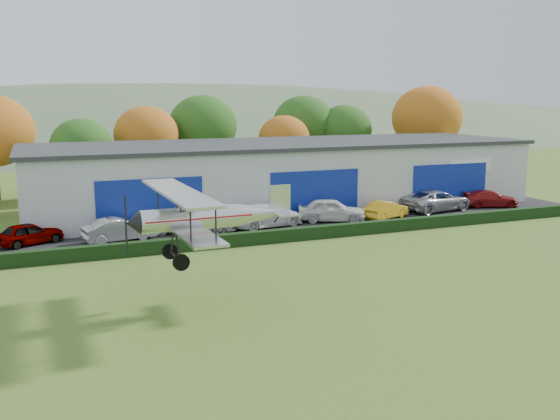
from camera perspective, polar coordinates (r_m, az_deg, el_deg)
name	(u,v)px	position (r m, az deg, el deg)	size (l,w,h in m)	color
ground	(444,334)	(24.24, 15.13, -11.18)	(300.00, 300.00, 0.00)	#456820
apron	(295,223)	(43.22, 1.44, -1.25)	(48.00, 9.00, 0.05)	black
hedge	(325,232)	(38.89, 4.26, -2.04)	(46.00, 0.60, 0.80)	black
hangar	(284,174)	(49.90, 0.36, 3.39)	(40.60, 12.60, 5.30)	#B2B7BC
tree_belt	(195,131)	(60.34, -7.96, 7.33)	(75.70, 13.22, 10.12)	#3D2614
distant_hills	(77,187)	(159.58, -18.48, 2.04)	(430.00, 196.00, 56.00)	#4C6642
car_0	(29,233)	(39.78, -22.47, -2.05)	(1.60, 3.97, 1.35)	gray
car_1	(119,230)	(38.87, -14.87, -1.79)	(1.55, 4.43, 1.46)	silver
car_2	(195,219)	(40.73, -7.98, -0.86)	(2.73, 5.91, 1.64)	silver
car_3	(265,215)	(41.81, -1.41, -0.51)	(2.22, 5.45, 1.58)	silver
car_4	(331,210)	(43.72, 4.85, 0.00)	(1.97, 4.90, 1.67)	silver
car_5	(386,210)	(45.25, 9.88, 0.01)	(1.40, 4.02, 1.32)	gold
car_6	(436,200)	(49.35, 14.45, 0.88)	(2.71, 5.88, 1.63)	silver
car_7	(490,199)	(52.43, 19.07, 1.02)	(1.88, 4.62, 1.34)	maroon
biplane	(204,215)	(25.65, -7.13, -0.48)	(7.23, 8.23, 3.10)	silver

